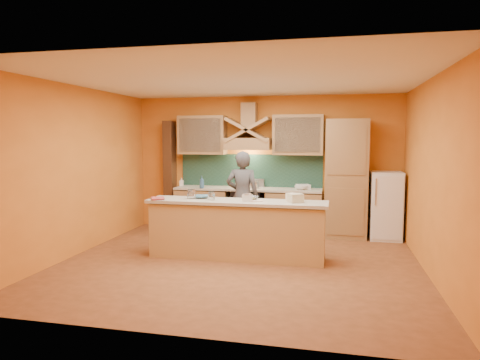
% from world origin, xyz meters
% --- Properties ---
extents(floor, '(5.50, 5.00, 0.01)m').
position_xyz_m(floor, '(0.00, 0.00, 0.00)').
color(floor, brown).
rests_on(floor, ground).
extents(ceiling, '(5.50, 5.00, 0.01)m').
position_xyz_m(ceiling, '(0.00, 0.00, 2.80)').
color(ceiling, white).
rests_on(ceiling, wall_back).
extents(wall_back, '(5.50, 0.02, 2.80)m').
position_xyz_m(wall_back, '(0.00, 2.50, 1.40)').
color(wall_back, orange).
rests_on(wall_back, floor).
extents(wall_front, '(5.50, 0.02, 2.80)m').
position_xyz_m(wall_front, '(0.00, -2.50, 1.40)').
color(wall_front, orange).
rests_on(wall_front, floor).
extents(wall_left, '(0.02, 5.00, 2.80)m').
position_xyz_m(wall_left, '(-2.75, 0.00, 1.40)').
color(wall_left, orange).
rests_on(wall_left, floor).
extents(wall_right, '(0.02, 5.00, 2.80)m').
position_xyz_m(wall_right, '(2.75, 0.00, 1.40)').
color(wall_right, orange).
rests_on(wall_right, floor).
extents(base_cabinet_left, '(1.10, 0.60, 0.86)m').
position_xyz_m(base_cabinet_left, '(-1.25, 2.20, 0.43)').
color(base_cabinet_left, '#A17749').
rests_on(base_cabinet_left, floor).
extents(base_cabinet_right, '(1.10, 0.60, 0.86)m').
position_xyz_m(base_cabinet_right, '(0.65, 2.20, 0.43)').
color(base_cabinet_right, '#A17749').
rests_on(base_cabinet_right, floor).
extents(counter_top, '(3.00, 0.62, 0.04)m').
position_xyz_m(counter_top, '(-0.30, 2.20, 0.90)').
color(counter_top, '#B8AE9B').
rests_on(counter_top, base_cabinet_left).
extents(stove, '(0.60, 0.58, 0.90)m').
position_xyz_m(stove, '(-0.30, 2.20, 0.45)').
color(stove, black).
rests_on(stove, floor).
extents(backsplash, '(3.00, 0.03, 0.70)m').
position_xyz_m(backsplash, '(-0.30, 2.48, 1.25)').
color(backsplash, '#19382F').
rests_on(backsplash, wall_back).
extents(range_hood, '(0.92, 0.50, 0.24)m').
position_xyz_m(range_hood, '(-0.30, 2.25, 1.82)').
color(range_hood, '#A17749').
rests_on(range_hood, wall_back).
extents(hood_chimney, '(0.30, 0.30, 0.50)m').
position_xyz_m(hood_chimney, '(-0.30, 2.35, 2.40)').
color(hood_chimney, '#A17749').
rests_on(hood_chimney, wall_back).
extents(upper_cabinet_left, '(1.00, 0.35, 0.80)m').
position_xyz_m(upper_cabinet_left, '(-1.30, 2.33, 2.00)').
color(upper_cabinet_left, '#A17749').
rests_on(upper_cabinet_left, wall_back).
extents(upper_cabinet_right, '(1.00, 0.35, 0.80)m').
position_xyz_m(upper_cabinet_right, '(0.70, 2.33, 2.00)').
color(upper_cabinet_right, '#A17749').
rests_on(upper_cabinet_right, wall_back).
extents(pantry_column, '(0.80, 0.60, 2.30)m').
position_xyz_m(pantry_column, '(1.65, 2.20, 1.15)').
color(pantry_column, '#A17749').
rests_on(pantry_column, floor).
extents(fridge, '(0.58, 0.60, 1.30)m').
position_xyz_m(fridge, '(2.40, 2.20, 0.65)').
color(fridge, white).
rests_on(fridge, floor).
extents(trim_column_left, '(0.20, 0.30, 2.30)m').
position_xyz_m(trim_column_left, '(-2.05, 2.35, 1.15)').
color(trim_column_left, '#472816').
rests_on(trim_column_left, floor).
extents(island_body, '(2.80, 0.55, 0.88)m').
position_xyz_m(island_body, '(-0.10, 0.30, 0.44)').
color(island_body, tan).
rests_on(island_body, floor).
extents(island_top, '(2.90, 0.62, 0.05)m').
position_xyz_m(island_top, '(-0.10, 0.30, 0.92)').
color(island_top, '#B8AE9B').
rests_on(island_top, island_body).
extents(person, '(0.64, 0.44, 1.70)m').
position_xyz_m(person, '(-0.25, 1.47, 0.85)').
color(person, '#4C4C51').
rests_on(person, floor).
extents(pot_large, '(0.29, 0.29, 0.15)m').
position_xyz_m(pot_large, '(-0.44, 2.18, 0.97)').
color(pot_large, silver).
rests_on(pot_large, stove).
extents(pot_small, '(0.20, 0.20, 0.13)m').
position_xyz_m(pot_small, '(-0.17, 2.21, 0.97)').
color(pot_small, '#B8B7BF').
rests_on(pot_small, stove).
extents(soap_bottle_a, '(0.10, 0.10, 0.18)m').
position_xyz_m(soap_bottle_a, '(-1.75, 2.24, 1.01)').
color(soap_bottle_a, white).
rests_on(soap_bottle_a, counter_top).
extents(soap_bottle_b, '(0.12, 0.13, 0.25)m').
position_xyz_m(soap_bottle_b, '(-1.20, 1.94, 1.05)').
color(soap_bottle_b, '#2F5781').
rests_on(soap_bottle_b, counter_top).
extents(bowl_back, '(0.31, 0.31, 0.08)m').
position_xyz_m(bowl_back, '(0.79, 2.16, 0.96)').
color(bowl_back, silver).
rests_on(bowl_back, counter_top).
extents(dish_rack, '(0.31, 0.28, 0.09)m').
position_xyz_m(dish_rack, '(0.82, 2.27, 0.97)').
color(dish_rack, silver).
rests_on(dish_rack, counter_top).
extents(book_lower, '(0.31, 0.34, 0.03)m').
position_xyz_m(book_lower, '(-1.48, 0.10, 0.96)').
color(book_lower, '#AE3E3E').
rests_on(book_lower, island_top).
extents(book_upper, '(0.26, 0.31, 0.02)m').
position_xyz_m(book_upper, '(-0.83, 0.42, 0.98)').
color(book_upper, '#3A667F').
rests_on(book_upper, island_top).
extents(jar_large, '(0.16, 0.16, 0.16)m').
position_xyz_m(jar_large, '(-0.88, 0.33, 1.02)').
color(jar_large, silver).
rests_on(jar_large, island_top).
extents(jar_small, '(0.12, 0.12, 0.13)m').
position_xyz_m(jar_small, '(-0.51, 0.25, 1.01)').
color(jar_small, silver).
rests_on(jar_small, island_top).
extents(kitchen_scale, '(0.15, 0.15, 0.11)m').
position_xyz_m(kitchen_scale, '(0.09, 0.22, 1.00)').
color(kitchen_scale, silver).
rests_on(kitchen_scale, island_top).
extents(mixing_bowl, '(0.26, 0.26, 0.06)m').
position_xyz_m(mixing_bowl, '(0.12, 0.39, 0.98)').
color(mixing_bowl, white).
rests_on(mixing_bowl, island_top).
extents(cloth, '(0.27, 0.25, 0.01)m').
position_xyz_m(cloth, '(0.20, 0.28, 0.95)').
color(cloth, beige).
rests_on(cloth, island_top).
extents(grocery_bag_a, '(0.27, 0.25, 0.14)m').
position_xyz_m(grocery_bag_a, '(0.84, 0.29, 1.01)').
color(grocery_bag_a, beige).
rests_on(grocery_bag_a, island_top).
extents(grocery_bag_b, '(0.25, 0.24, 0.12)m').
position_xyz_m(grocery_bag_b, '(0.80, 0.42, 1.01)').
color(grocery_bag_b, beige).
rests_on(grocery_bag_b, island_top).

